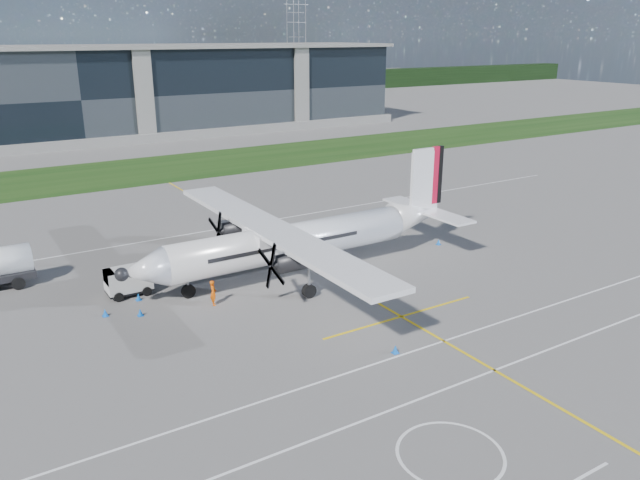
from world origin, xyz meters
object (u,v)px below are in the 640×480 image
Objects in this scene: ground_crew_person at (213,291)px; safety_cone_nose_port at (140,312)px; turboprop_aircraft at (302,219)px; safety_cone_fwd at (105,313)px; safety_cone_portwing at (395,349)px; safety_cone_tail at (439,242)px; baggage_tug at (128,281)px; safety_cone_nose_stbd at (138,297)px; pylon_east at (296,42)px.

ground_crew_person is 4.87m from safety_cone_nose_port.
turboprop_aircraft is 56.92× the size of safety_cone_fwd.
safety_cone_tail is at bearing 40.90° from safety_cone_portwing.
baggage_tug reaches higher than safety_cone_nose_stbd.
safety_cone_portwing is 20.27m from safety_cone_tail.
turboprop_aircraft is 14.50m from safety_cone_portwing.
safety_cone_nose_port and safety_cone_tail have the same top height.
baggage_tug is 19.65m from safety_cone_portwing.
baggage_tug is at bearing -123.84° from pylon_east.
safety_cone_nose_stbd is 2.62m from safety_cone_nose_port.
ground_crew_person reaches higher than safety_cone_nose_stbd.
baggage_tug is 6.48× the size of safety_cone_nose_port.
safety_cone_tail is at bearing -73.30° from ground_crew_person.
safety_cone_nose_port is (1.95, -1.14, 0.00)m from safety_cone_fwd.
baggage_tug is 6.48× the size of safety_cone_tail.
baggage_tug reaches higher than safety_cone_tail.
safety_cone_nose_stbd is at bearing 28.36° from safety_cone_fwd.
safety_cone_tail is (25.85, -3.31, -0.72)m from baggage_tug.
safety_cone_portwing is (-85.37, -159.61, -14.75)m from pylon_east.
safety_cone_tail is at bearing 1.31° from safety_cone_nose_port.
safety_cone_portwing is at bearing -47.01° from safety_cone_fwd.
ground_crew_person is at bearing -121.78° from pylon_east.
safety_cone_fwd and safety_cone_nose_port have the same top height.
safety_cone_nose_stbd is (2.59, 1.40, 0.00)m from safety_cone_fwd.
ground_crew_person is 7.03m from safety_cone_fwd.
turboprop_aircraft is at bearing -119.78° from pylon_east.
safety_cone_fwd is 18.89m from safety_cone_portwing.
pylon_east is at bearing 60.22° from turboprop_aircraft.
safety_cone_nose_stbd is 1.00× the size of safety_cone_tail.
ground_crew_person is at bearing -47.97° from baggage_tug.
safety_cone_tail is (-70.05, -146.33, -14.75)m from pylon_east.
safety_cone_portwing and safety_cone_tail have the same top height.
safety_cone_nose_port is at bearing -95.88° from baggage_tug.
turboprop_aircraft is 15.35m from safety_cone_fwd.
ground_crew_person is 21.59m from safety_cone_tail.
ground_crew_person is at bearing -10.72° from safety_cone_nose_port.
ground_crew_person reaches higher than safety_cone_nose_port.
safety_cone_fwd is 1.00× the size of safety_cone_nose_port.
safety_cone_portwing is (-1.93, -13.80, -4.02)m from turboprop_aircraft.
baggage_tug reaches higher than safety_cone_portwing.
safety_cone_nose_port is 16.74m from safety_cone_portwing.
safety_cone_tail is (28.20, -0.54, 0.00)m from safety_cone_fwd.
safety_cone_nose_port is 1.00× the size of safety_cone_portwing.
safety_cone_nose_port is 1.00× the size of safety_cone_tail.
safety_cone_fwd is (-98.25, -145.79, -14.75)m from pylon_east.
safety_cone_nose_stbd and safety_cone_nose_port have the same top height.
safety_cone_nose_stbd is 1.00× the size of safety_cone_nose_port.
turboprop_aircraft reaches higher than safety_cone_nose_port.
safety_cone_portwing is at bearing -139.51° from ground_crew_person.
baggage_tug reaches higher than safety_cone_fwd.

